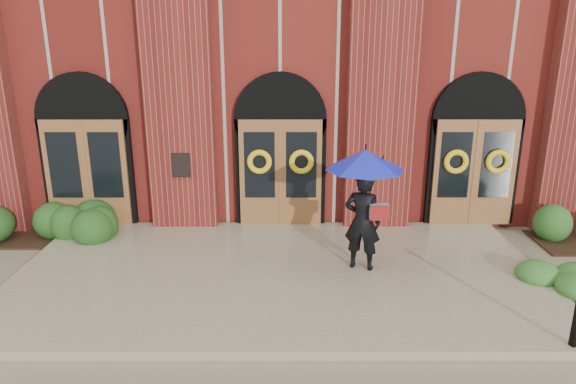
{
  "coord_description": "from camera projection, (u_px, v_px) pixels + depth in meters",
  "views": [
    {
      "loc": [
        0.15,
        -8.8,
        4.45
      ],
      "look_at": [
        0.17,
        1.0,
        1.46
      ],
      "focal_mm": 32.0,
      "sensor_mm": 36.0,
      "label": 1
    }
  ],
  "objects": [
    {
      "name": "ground",
      "position": [
        279.0,
        281.0,
        9.72
      ],
      "size": [
        90.0,
        90.0,
        0.0
      ],
      "primitive_type": "plane",
      "color": "gray",
      "rests_on": "ground"
    },
    {
      "name": "man_with_umbrella",
      "position": [
        364.0,
        187.0,
        9.47
      ],
      "size": [
        1.87,
        1.87,
        2.33
      ],
      "rotation": [
        0.0,
        0.0,
        2.8
      ],
      "color": "black",
      "rests_on": "landing"
    },
    {
      "name": "hedge_front_right",
      "position": [
        568.0,
        282.0,
        9.21
      ],
      "size": [
        1.25,
        1.07,
        0.44
      ],
      "primitive_type": "ellipsoid",
      "color": "#2F6323",
      "rests_on": "ground"
    },
    {
      "name": "hedge_wall_left",
      "position": [
        53.0,
        221.0,
        11.7
      ],
      "size": [
        3.1,
        1.24,
        0.8
      ],
      "primitive_type": "ellipsoid",
      "color": "#1F4416",
      "rests_on": "ground"
    },
    {
      "name": "landing",
      "position": [
        279.0,
        274.0,
        9.84
      ],
      "size": [
        10.0,
        5.3,
        0.15
      ],
      "primitive_type": "cube",
      "color": "tan",
      "rests_on": "ground"
    },
    {
      "name": "church_building",
      "position": [
        282.0,
        66.0,
        17.1
      ],
      "size": [
        16.2,
        12.53,
        7.0
      ],
      "color": "maroon",
      "rests_on": "ground"
    }
  ]
}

